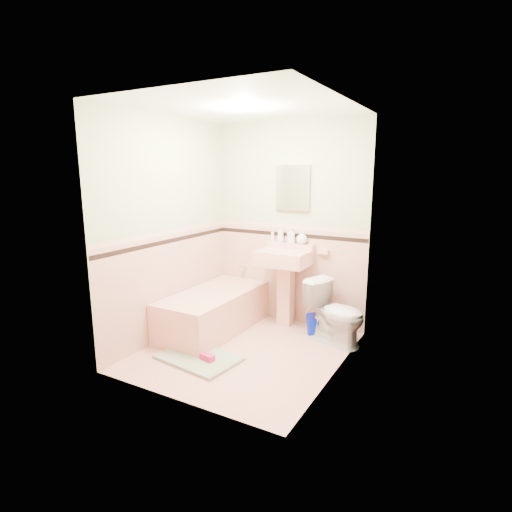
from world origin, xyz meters
The scene contains 32 objects.
floor centered at (0.00, 0.00, 0.00)m, with size 2.20×2.20×0.00m, color #E3A795.
ceiling centered at (0.00, 0.00, 2.50)m, with size 2.20×2.20×0.00m, color white.
wall_back centered at (0.00, 1.10, 1.25)m, with size 2.50×2.50×0.00m, color beige.
wall_front centered at (0.00, -1.10, 1.25)m, with size 2.50×2.50×0.00m, color beige.
wall_left centered at (-1.00, 0.00, 1.25)m, with size 2.50×2.50×0.00m, color beige.
wall_right centered at (1.00, 0.00, 1.25)m, with size 2.50×2.50×0.00m, color beige.
wainscot_back centered at (0.00, 1.09, 0.60)m, with size 2.00×2.00×0.00m, color #E6AC9A.
wainscot_front centered at (0.00, -1.09, 0.60)m, with size 2.00×2.00×0.00m, color #E6AC9A.
wainscot_left centered at (-0.99, 0.00, 0.60)m, with size 2.20×2.20×0.00m, color #E6AC9A.
wainscot_right centered at (0.99, 0.00, 0.60)m, with size 2.20×2.20×0.00m, color #E6AC9A.
accent_back centered at (0.00, 1.08, 1.12)m, with size 2.00×2.00×0.00m, color black.
accent_front centered at (0.00, -1.08, 1.12)m, with size 2.00×2.00×0.00m, color black.
accent_left centered at (-0.98, 0.00, 1.12)m, with size 2.20×2.20×0.00m, color black.
accent_right centered at (0.98, 0.00, 1.12)m, with size 2.20×2.20×0.00m, color black.
cap_back centered at (0.00, 1.08, 1.22)m, with size 2.00×2.00×0.00m, color #E3A79A.
cap_front centered at (0.00, -1.08, 1.22)m, with size 2.00×2.00×0.00m, color #E3A79A.
cap_left centered at (-0.98, 0.00, 1.22)m, with size 2.20×2.20×0.00m, color #E3A79A.
cap_right centered at (0.98, 0.00, 1.22)m, with size 2.20×2.20×0.00m, color #E3A79A.
bathtub centered at (-0.63, 0.33, 0.23)m, with size 0.70×1.50×0.45m, color #DE9B87.
tub_faucet centered at (-0.63, 1.05, 0.63)m, with size 0.04×0.04×0.12m, color silver.
sink centered at (0.05, 0.86, 0.48)m, with size 0.61×0.50×0.96m, color #DE9B87, non-canonical shape.
sink_faucet centered at (0.05, 1.00, 0.95)m, with size 0.02×0.02×0.10m, color silver.
medicine_cabinet centered at (0.05, 1.07, 1.70)m, with size 0.43×0.04×0.54m, color white.
soap_dish centered at (0.47, 1.06, 0.95)m, with size 0.13×0.08×0.04m, color #DE9B87.
soap_bottle_left centered at (-0.09, 1.04, 1.13)m, with size 0.08×0.08×0.21m, color #B2B2B2.
soap_bottle_mid centered at (0.06, 1.04, 1.12)m, with size 0.09×0.09×0.20m, color #B2B2B2.
soap_bottle_right centered at (0.20, 1.04, 1.11)m, with size 0.13×0.13×0.17m, color #B2B2B2.
tube centered at (-0.20, 1.04, 1.09)m, with size 0.04×0.04×0.12m, color white.
toilet centered at (0.78, 0.69, 0.35)m, with size 0.39×0.69×0.70m, color white.
bucket centered at (0.50, 0.80, 0.12)m, with size 0.23×0.23×0.23m, color #0011B3, non-canonical shape.
bath_mat centered at (-0.31, -0.40, 0.02)m, with size 0.81×0.54×0.03m, color gray.
shoe centered at (-0.19, -0.42, 0.06)m, with size 0.16×0.07×0.06m, color #BF1E59.
Camera 1 is at (2.09, -3.49, 1.90)m, focal length 28.48 mm.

